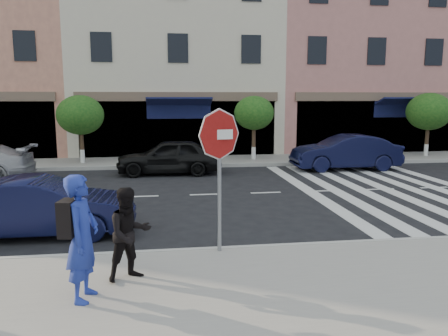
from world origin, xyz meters
The scene contains 14 objects.
ground centered at (0.00, 0.00, 0.00)m, with size 120.00×120.00×0.00m, color black.
sidewalk_near centered at (0.00, -3.75, 0.07)m, with size 60.00×4.50×0.15m, color gray.
sidewalk_far centered at (0.00, 11.00, 0.07)m, with size 60.00×3.00×0.15m, color gray.
building_centre centered at (-0.50, 17.00, 5.50)m, with size 11.00×9.00×11.00m, color beige.
building_east_mid centered at (11.50, 17.00, 6.50)m, with size 13.00×9.00×13.00m, color tan.
street_tree_wb centered at (-5.00, 10.80, 2.31)m, with size 2.10×2.10×3.06m.
street_tree_c centered at (3.00, 10.80, 2.36)m, with size 1.90×1.90×3.04m.
street_tree_ea centered at (12.00, 10.80, 2.39)m, with size 2.20×2.20×3.19m.
stop_sign centered at (-0.27, -1.67, 2.13)m, with size 0.96×0.21×2.76m.
photographer centered at (-2.50, -3.42, 1.09)m, with size 0.68×0.45×1.87m, color navy.
walker centered at (-1.88, -2.78, 0.92)m, with size 0.74×0.58×1.53m, color black.
car_near_mid centered at (-4.03, 0.30, 0.67)m, with size 1.41×4.04×1.33m, color black.
car_far_mid centered at (-1.09, 8.05, 0.72)m, with size 1.70×4.23×1.44m, color black.
car_far_right centered at (6.50, 8.13, 0.76)m, with size 1.61×4.61×1.52m, color black.
Camera 1 is at (-1.30, -9.73, 3.10)m, focal length 35.00 mm.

